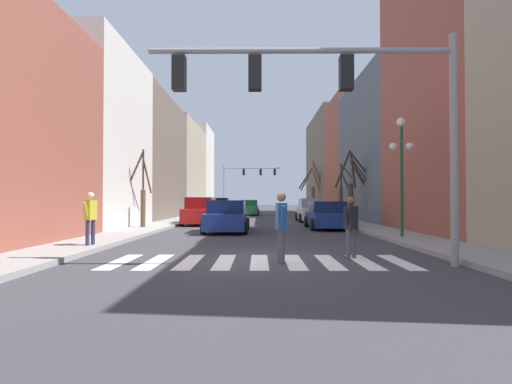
# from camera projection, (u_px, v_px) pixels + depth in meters

# --- Properties ---
(ground_plane) EXTENTS (240.00, 240.00, 0.00)m
(ground_plane) POSITION_uv_depth(u_px,v_px,m) (259.00, 260.00, 10.68)
(ground_plane) COLOR #38383D
(sidewalk_left) EXTENTS (2.08, 90.00, 0.15)m
(sidewalk_left) POSITION_uv_depth(u_px,v_px,m) (37.00, 256.00, 10.72)
(sidewalk_left) COLOR gray
(sidewalk_left) RESTS_ON ground_plane
(sidewalk_right) EXTENTS (2.08, 90.00, 0.15)m
(sidewalk_right) POSITION_uv_depth(u_px,v_px,m) (483.00, 257.00, 10.63)
(sidewalk_right) COLOR gray
(sidewalk_right) RESTS_ON ground_plane
(building_row_left) EXTENTS (6.00, 57.34, 11.97)m
(building_row_left) POSITION_uv_depth(u_px,v_px,m) (146.00, 161.00, 35.19)
(building_row_left) COLOR #934C3D
(building_row_left) RESTS_ON ground_plane
(building_row_right) EXTENTS (6.00, 54.59, 13.30)m
(building_row_right) POSITION_uv_depth(u_px,v_px,m) (385.00, 144.00, 31.59)
(building_row_right) COLOR tan
(building_row_right) RESTS_ON ground_plane
(crosswalk_stripes) EXTENTS (7.65, 2.60, 0.01)m
(crosswalk_stripes) POSITION_uv_depth(u_px,v_px,m) (259.00, 262.00, 10.28)
(crosswalk_stripes) COLOR white
(crosswalk_stripes) RESTS_ON ground_plane
(traffic_signal_near) EXTENTS (7.47, 0.28, 5.62)m
(traffic_signal_near) POSITION_uv_depth(u_px,v_px,m) (334.00, 92.00, 9.65)
(traffic_signal_near) COLOR gray
(traffic_signal_near) RESTS_ON ground_plane
(traffic_signal_far) EXTENTS (7.62, 0.28, 6.29)m
(traffic_signal_far) POSITION_uv_depth(u_px,v_px,m) (245.00, 177.00, 53.23)
(traffic_signal_far) COLOR gray
(traffic_signal_far) RESTS_ON ground_plane
(street_lamp_right_corner) EXTENTS (0.95, 0.36, 4.71)m
(street_lamp_right_corner) POSITION_uv_depth(u_px,v_px,m) (401.00, 153.00, 15.75)
(street_lamp_right_corner) COLOR #1E4C2D
(street_lamp_right_corner) RESTS_ON sidewalk_right
(car_driving_away_lane) EXTENTS (2.17, 4.89, 1.58)m
(car_driving_away_lane) POSITION_uv_depth(u_px,v_px,m) (227.00, 217.00, 20.05)
(car_driving_away_lane) COLOR navy
(car_driving_away_lane) RESTS_ON ground_plane
(car_at_intersection) EXTENTS (1.98, 4.75, 1.72)m
(car_at_intersection) POSITION_uv_depth(u_px,v_px,m) (310.00, 211.00, 29.74)
(car_at_intersection) COLOR white
(car_at_intersection) RESTS_ON ground_plane
(car_parked_right_far) EXTENTS (1.99, 4.69, 1.61)m
(car_parked_right_far) POSITION_uv_depth(u_px,v_px,m) (250.00, 208.00, 42.21)
(car_parked_right_far) COLOR #236B38
(car_parked_right_far) RESTS_ON ground_plane
(car_parked_left_far) EXTENTS (2.17, 4.27, 1.80)m
(car_parked_left_far) POSITION_uv_depth(u_px,v_px,m) (219.00, 208.00, 36.98)
(car_parked_left_far) COLOR black
(car_parked_left_far) RESTS_ON ground_plane
(car_driving_toward_lane) EXTENTS (2.06, 4.82, 1.77)m
(car_driving_toward_lane) POSITION_uv_depth(u_px,v_px,m) (201.00, 212.00, 25.81)
(car_driving_toward_lane) COLOR red
(car_driving_toward_lane) RESTS_ON ground_plane
(car_parked_right_mid) EXTENTS (2.14, 4.64, 1.53)m
(car_parked_right_mid) POSITION_uv_depth(u_px,v_px,m) (327.00, 216.00, 22.10)
(car_parked_right_mid) COLOR navy
(car_parked_right_mid) RESTS_ON ground_plane
(pedestrian_waiting_at_curb) EXTENTS (0.29, 0.73, 1.70)m
(pedestrian_waiting_at_curb) POSITION_uv_depth(u_px,v_px,m) (90.00, 214.00, 12.82)
(pedestrian_waiting_at_curb) COLOR #282D47
(pedestrian_waiting_at_curb) RESTS_ON sidewalk_left
(pedestrian_crossing_street) EXTENTS (0.28, 0.77, 1.80)m
(pedestrian_crossing_street) POSITION_uv_depth(u_px,v_px,m) (281.00, 221.00, 10.07)
(pedestrian_crossing_street) COLOR #4C4C51
(pedestrian_crossing_street) RESTS_ON ground_plane
(pedestrian_on_right_sidewalk) EXTENTS (0.56, 0.59, 1.69)m
(pedestrian_on_right_sidewalk) POSITION_uv_depth(u_px,v_px,m) (351.00, 222.00, 10.92)
(pedestrian_on_right_sidewalk) COLOR #4C4C51
(pedestrian_on_right_sidewalk) RESTS_ON ground_plane
(street_tree_left_mid) EXTENTS (2.78, 2.30, 5.99)m
(street_tree_left_mid) POSITION_uv_depth(u_px,v_px,m) (313.00, 188.00, 45.94)
(street_tree_left_mid) COLOR brown
(street_tree_left_mid) RESTS_ON sidewalk_right
(street_tree_right_far) EXTENTS (1.66, 1.87, 4.23)m
(street_tree_right_far) POSITION_uv_depth(u_px,v_px,m) (342.00, 195.00, 30.26)
(street_tree_right_far) COLOR brown
(street_tree_right_far) RESTS_ON sidewalk_right
(street_tree_right_mid) EXTENTS (1.29, 1.93, 4.21)m
(street_tree_right_mid) POSITION_uv_depth(u_px,v_px,m) (142.00, 195.00, 21.63)
(street_tree_right_mid) COLOR brown
(street_tree_right_mid) RESTS_ON sidewalk_left
(street_tree_left_far) EXTENTS (2.75, 1.68, 4.75)m
(street_tree_left_far) POSITION_uv_depth(u_px,v_px,m) (353.00, 187.00, 26.27)
(street_tree_left_far) COLOR #473828
(street_tree_left_far) RESTS_ON sidewalk_right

